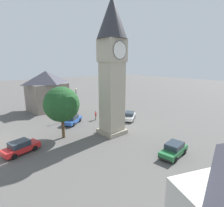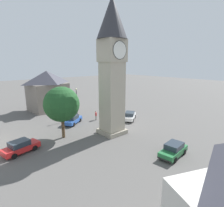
{
  "view_description": "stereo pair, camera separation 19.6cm",
  "coord_description": "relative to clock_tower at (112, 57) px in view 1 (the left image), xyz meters",
  "views": [
    {
      "loc": [
        -16.86,
        -19.41,
        10.49
      ],
      "look_at": [
        0.0,
        0.0,
        4.59
      ],
      "focal_mm": 28.87,
      "sensor_mm": 36.0,
      "label": 1
    },
    {
      "loc": [
        -16.72,
        -19.54,
        10.49
      ],
      "look_at": [
        0.0,
        0.0,
        4.59
      ],
      "focal_mm": 28.87,
      "sensor_mm": 36.0,
      "label": 2
    }
  ],
  "objects": [
    {
      "name": "road_sign",
      "position": [
        4.93,
        5.5,
        -9.33
      ],
      "size": [
        0.6,
        0.07,
        2.8
      ],
      "color": "gray",
      "rests_on": "ground"
    },
    {
      "name": "car_blue_kerb",
      "position": [
        0.83,
        -9.81,
        -10.46
      ],
      "size": [
        4.28,
        2.12,
        1.53
      ],
      "color": "#236B38",
      "rests_on": "ground"
    },
    {
      "name": "car_white_side",
      "position": [
        -12.21,
        2.36,
        -10.46
      ],
      "size": [
        4.4,
        2.58,
        1.53
      ],
      "color": "red",
      "rests_on": "ground"
    },
    {
      "name": "building_corner_back",
      "position": [
        -1.9,
        19.7,
        -6.79
      ],
      "size": [
        8.5,
        7.1,
        8.69
      ],
      "color": "slate",
      "rests_on": "ground"
    },
    {
      "name": "clock_tower",
      "position": [
        0.0,
        0.0,
        0.0
      ],
      "size": [
        4.18,
        4.18,
        19.26
      ],
      "color": "gray",
      "rests_on": "ground"
    },
    {
      "name": "pedestrian",
      "position": [
        1.85,
        6.75,
        -10.22
      ],
      "size": [
        0.32,
        0.54,
        1.69
      ],
      "color": "#706656",
      "rests_on": "ground"
    },
    {
      "name": "tree",
      "position": [
        -6.35,
        3.22,
        -6.37
      ],
      "size": [
        4.88,
        4.88,
        7.32
      ],
      "color": "brown",
      "rests_on": "ground"
    },
    {
      "name": "ground_plane",
      "position": [
        -0.0,
        -0.0,
        -11.23
      ],
      "size": [
        200.0,
        200.0,
        0.0
      ],
      "primitive_type": "plane",
      "color": "#565451"
    },
    {
      "name": "lamp_post",
      "position": [
        -0.35,
        9.77,
        -7.41
      ],
      "size": [
        0.36,
        0.36,
        5.83
      ],
      "color": "black",
      "rests_on": "ground"
    },
    {
      "name": "car_silver_kerb",
      "position": [
        6.65,
        2.69,
        -10.46
      ],
      "size": [
        4.35,
        3.74,
        1.53
      ],
      "color": "white",
      "rests_on": "ground"
    },
    {
      "name": "car_red_corner",
      "position": [
        -2.45,
        7.68,
        -10.46
      ],
      "size": [
        4.37,
        3.7,
        1.53
      ],
      "color": "#2D5BB7",
      "rests_on": "ground"
    }
  ]
}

